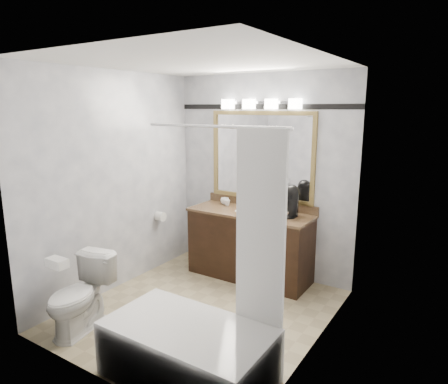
{
  "coord_description": "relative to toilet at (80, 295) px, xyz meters",
  "views": [
    {
      "loc": [
        2.26,
        -3.11,
        2.1
      ],
      "look_at": [
        0.05,
        0.35,
        1.22
      ],
      "focal_mm": 32.0,
      "sensor_mm": 36.0,
      "label": 1
    }
  ],
  "objects": [
    {
      "name": "mirror",
      "position": [
        0.76,
        2.2,
        1.14
      ],
      "size": [
        1.4,
        0.04,
        1.1
      ],
      "color": "#A08548",
      "rests_on": "room"
    },
    {
      "name": "bathtub",
      "position": [
        1.31,
        0.02,
        -0.07
      ],
      "size": [
        1.3,
        0.75,
        1.96
      ],
      "color": "white",
      "rests_on": "ground"
    },
    {
      "name": "vanity",
      "position": [
        0.76,
        1.94,
        0.09
      ],
      "size": [
        1.53,
        0.58,
        0.97
      ],
      "color": "black",
      "rests_on": "ground"
    },
    {
      "name": "accent_stripe",
      "position": [
        0.76,
        2.21,
        1.74
      ],
      "size": [
        2.4,
        0.01,
        0.06
      ],
      "primitive_type": "cube",
      "color": "black",
      "rests_on": "room"
    },
    {
      "name": "room",
      "position": [
        0.76,
        0.92,
        0.89
      ],
      "size": [
        2.42,
        2.62,
        2.52
      ],
      "color": "tan",
      "rests_on": "ground"
    },
    {
      "name": "soap_bottle_a",
      "position": [
        0.62,
        2.1,
        0.55
      ],
      "size": [
        0.06,
        0.06,
        0.11
      ],
      "primitive_type": "imported",
      "rotation": [
        0.0,
        0.0,
        0.19
      ],
      "color": "white",
      "rests_on": "vanity"
    },
    {
      "name": "vanity_light_bar",
      "position": [
        0.76,
        2.15,
        1.78
      ],
      "size": [
        1.02,
        0.14,
        0.12
      ],
      "color": "silver",
      "rests_on": "room"
    },
    {
      "name": "soap_bar",
      "position": [
        0.83,
        2.05,
        0.51
      ],
      "size": [
        0.08,
        0.06,
        0.02
      ],
      "primitive_type": "cube",
      "rotation": [
        0.0,
        0.0,
        0.2
      ],
      "color": "beige",
      "rests_on": "vanity"
    },
    {
      "name": "tissue_box",
      "position": [
        0.0,
        -0.2,
        0.4
      ],
      "size": [
        0.2,
        0.11,
        0.08
      ],
      "primitive_type": "cube",
      "rotation": [
        0.0,
        0.0,
        0.01
      ],
      "color": "white",
      "rests_on": "toilet"
    },
    {
      "name": "coffee_maker",
      "position": [
        1.26,
        2.0,
        0.69
      ],
      "size": [
        0.2,
        0.24,
        0.37
      ],
      "rotation": [
        0.0,
        0.0,
        -0.33
      ],
      "color": "black",
      "rests_on": "vanity"
    },
    {
      "name": "tp_roll",
      "position": [
        -0.38,
        1.58,
        0.34
      ],
      "size": [
        0.11,
        0.12,
        0.12
      ],
      "primitive_type": "cylinder",
      "rotation": [
        0.0,
        1.57,
        0.0
      ],
      "color": "white",
      "rests_on": "room"
    },
    {
      "name": "toilet",
      "position": [
        0.0,
        0.0,
        0.0
      ],
      "size": [
        0.53,
        0.76,
        0.71
      ],
      "primitive_type": "imported",
      "rotation": [
        0.0,
        0.0,
        0.2
      ],
      "color": "white",
      "rests_on": "ground"
    },
    {
      "name": "cup_right",
      "position": [
        0.36,
        2.05,
        0.53
      ],
      "size": [
        0.09,
        0.09,
        0.07
      ],
      "primitive_type": "imported",
      "rotation": [
        0.0,
        0.0,
        -0.18
      ],
      "color": "white",
      "rests_on": "vanity"
    },
    {
      "name": "cup_left",
      "position": [
        0.3,
        2.08,
        0.54
      ],
      "size": [
        0.12,
        0.12,
        0.09
      ],
      "primitive_type": "imported",
      "rotation": [
        0.0,
        0.0,
        0.12
      ],
      "color": "white",
      "rests_on": "vanity"
    }
  ]
}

